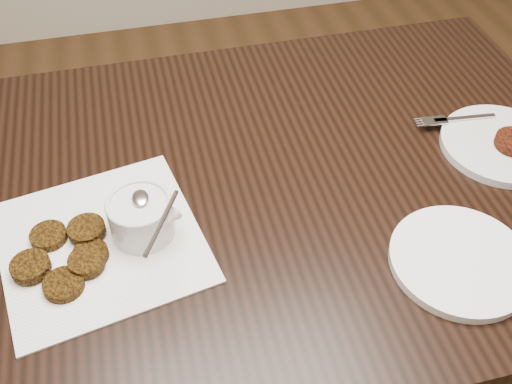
% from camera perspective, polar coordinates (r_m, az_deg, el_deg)
% --- Properties ---
extents(table, '(1.33, 0.86, 0.75)m').
position_cam_1_polar(table, '(1.30, -1.32, -10.99)').
color(table, black).
rests_on(table, floor).
extents(napkin, '(0.35, 0.35, 0.00)m').
position_cam_1_polar(napkin, '(0.95, -14.98, -4.77)').
color(napkin, white).
rests_on(napkin, table).
extents(sauce_ramekin, '(0.16, 0.16, 0.14)m').
position_cam_1_polar(sauce_ramekin, '(0.90, -11.51, -0.95)').
color(sauce_ramekin, silver).
rests_on(sauce_ramekin, napkin).
extents(patty_cluster, '(0.25, 0.25, 0.02)m').
position_cam_1_polar(patty_cluster, '(0.93, -17.27, -5.74)').
color(patty_cluster, '#57360B').
rests_on(patty_cluster, napkin).
extents(plate_with_patty, '(0.24, 0.24, 0.03)m').
position_cam_1_polar(plate_with_patty, '(1.16, 23.01, 4.62)').
color(plate_with_patty, silver).
rests_on(plate_with_patty, table).
extents(plate_empty, '(0.27, 0.27, 0.01)m').
position_cam_1_polar(plate_empty, '(0.94, 19.38, -6.36)').
color(plate_empty, white).
rests_on(plate_empty, table).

